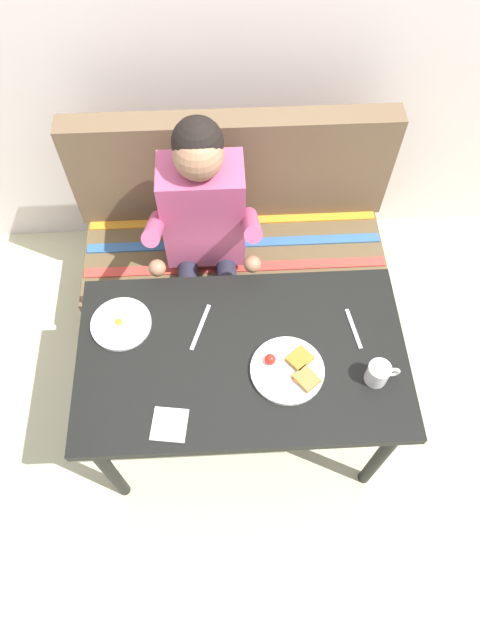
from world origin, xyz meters
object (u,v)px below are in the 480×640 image
(coffee_mug, at_px, (379,373))
(fork, at_px, (354,329))
(couch, at_px, (234,253))
(napkin, at_px, (169,425))
(table, at_px, (242,364))
(plate_breakfast, at_px, (290,370))
(knife, at_px, (200,327))
(plate_eggs, at_px, (121,324))
(person, at_px, (204,227))

(coffee_mug, height_order, fork, coffee_mug)
(couch, distance_m, napkin, 1.12)
(table, xyz_separation_m, couch, (0.00, 0.76, -0.32))
(couch, height_order, napkin, couch)
(table, height_order, plate_breakfast, plate_breakfast)
(coffee_mug, bearing_deg, table, 165.78)
(coffee_mug, relative_size, knife, 0.59)
(fork, distance_m, knife, 0.57)
(knife, bearing_deg, plate_eggs, -164.93)
(plate_eggs, relative_size, coffee_mug, 1.91)
(knife, bearing_deg, table, -18.87)
(napkin, height_order, knife, napkin)
(couch, distance_m, plate_breakfast, 0.95)
(knife, bearing_deg, coffee_mug, -1.17)
(table, bearing_deg, knife, 141.13)
(couch, relative_size, knife, 7.20)
(plate_eggs, xyz_separation_m, napkin, (0.19, -0.40, -0.01))
(napkin, xyz_separation_m, fork, (0.68, 0.34, -0.00))
(person, relative_size, plate_eggs, 5.37)
(person, relative_size, coffee_mug, 10.27)
(couch, bearing_deg, knife, -103.03)
(couch, relative_size, fork, 8.47)
(plate_breakfast, bearing_deg, napkin, -157.21)
(plate_breakfast, bearing_deg, knife, 148.00)
(plate_eggs, xyz_separation_m, coffee_mug, (0.91, -0.26, 0.04))
(person, distance_m, fork, 0.74)
(coffee_mug, bearing_deg, person, 130.06)
(table, relative_size, plate_eggs, 5.31)
(coffee_mug, distance_m, knife, 0.66)
(person, height_order, knife, person)
(couch, height_order, plate_breakfast, couch)
(couch, xyz_separation_m, knife, (-0.15, -0.64, 0.40))
(table, bearing_deg, plate_eggs, 161.85)
(napkin, bearing_deg, fork, 26.53)
(couch, relative_size, plate_breakfast, 5.45)
(table, relative_size, coffee_mug, 10.17)
(person, distance_m, knife, 0.47)
(coffee_mug, xyz_separation_m, fork, (-0.05, 0.20, -0.04))
(couch, relative_size, napkin, 12.22)
(plate_eggs, height_order, fork, plate_eggs)
(couch, bearing_deg, person, -126.27)
(coffee_mug, bearing_deg, couch, 117.88)
(plate_breakfast, bearing_deg, couch, 101.07)
(table, distance_m, person, 0.61)
(napkin, bearing_deg, coffee_mug, 10.54)
(coffee_mug, bearing_deg, fork, 103.03)
(plate_breakfast, bearing_deg, coffee_mug, -8.02)
(table, distance_m, plate_breakfast, 0.20)
(plate_breakfast, bearing_deg, table, 155.27)
(table, height_order, plate_eggs, plate_eggs)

